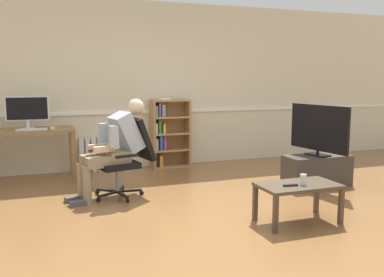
# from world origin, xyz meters

# --- Properties ---
(ground_plane) EXTENTS (18.00, 18.00, 0.00)m
(ground_plane) POSITION_xyz_m (0.00, 0.00, 0.00)
(ground_plane) COLOR brown
(back_wall) EXTENTS (12.00, 0.13, 2.70)m
(back_wall) POSITION_xyz_m (0.00, 2.65, 1.35)
(back_wall) COLOR beige
(back_wall) RESTS_ON ground_plane
(computer_desk) EXTENTS (1.16, 0.63, 0.76)m
(computer_desk) POSITION_xyz_m (-1.80, 2.15, 0.64)
(computer_desk) COLOR olive
(computer_desk) RESTS_ON ground_plane
(imac_monitor) EXTENTS (0.59, 0.14, 0.46)m
(imac_monitor) POSITION_xyz_m (-1.84, 2.23, 1.02)
(imac_monitor) COLOR silver
(imac_monitor) RESTS_ON computer_desk
(keyboard) EXTENTS (0.41, 0.12, 0.02)m
(keyboard) POSITION_xyz_m (-1.79, 2.01, 0.77)
(keyboard) COLOR white
(keyboard) RESTS_ON computer_desk
(computer_mouse) EXTENTS (0.06, 0.10, 0.03)m
(computer_mouse) POSITION_xyz_m (-1.52, 2.03, 0.77)
(computer_mouse) COLOR white
(computer_mouse) RESTS_ON computer_desk
(bookshelf) EXTENTS (0.63, 0.29, 1.15)m
(bookshelf) POSITION_xyz_m (0.30, 2.44, 0.56)
(bookshelf) COLOR #AD7F4C
(bookshelf) RESTS_ON ground_plane
(radiator) EXTENTS (0.74, 0.08, 0.54)m
(radiator) POSITION_xyz_m (-0.75, 2.54, 0.27)
(radiator) COLOR white
(radiator) RESTS_ON ground_plane
(office_chair) EXTENTS (0.78, 0.63, 0.98)m
(office_chair) POSITION_xyz_m (-0.67, 0.96, 0.53)
(office_chair) COLOR black
(office_chair) RESTS_ON ground_plane
(person_seated) EXTENTS (1.01, 0.52, 1.22)m
(person_seated) POSITION_xyz_m (-0.84, 0.92, 0.65)
(person_seated) COLOR #937F60
(person_seated) RESTS_ON ground_plane
(tv_stand) EXTENTS (0.91, 0.40, 0.42)m
(tv_stand) POSITION_xyz_m (1.87, 0.55, 0.21)
(tv_stand) COLOR #3D3833
(tv_stand) RESTS_ON ground_plane
(tv_screen) EXTENTS (0.25, 1.01, 0.69)m
(tv_screen) POSITION_xyz_m (1.87, 0.55, 0.78)
(tv_screen) COLOR black
(tv_screen) RESTS_ON tv_stand
(coffee_table) EXTENTS (0.82, 0.46, 0.40)m
(coffee_table) POSITION_xyz_m (0.77, -0.62, 0.35)
(coffee_table) COLOR #4C3D2D
(coffee_table) RESTS_ON ground_plane
(drinking_glass) EXTENTS (0.06, 0.06, 0.11)m
(drinking_glass) POSITION_xyz_m (0.79, -0.67, 0.46)
(drinking_glass) COLOR silver
(drinking_glass) RESTS_ON coffee_table
(spare_remote) EXTENTS (0.15, 0.05, 0.02)m
(spare_remote) POSITION_xyz_m (0.64, -0.67, 0.41)
(spare_remote) COLOR black
(spare_remote) RESTS_ON coffee_table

